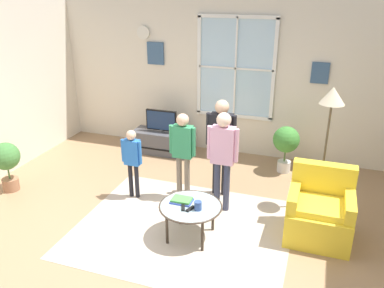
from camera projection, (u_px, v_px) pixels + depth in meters
The scene contains 18 objects.
ground_plane at pixel (164, 239), 4.92m from camera, with size 6.83×6.43×0.02m, color #9E7A56.
back_wall at pixel (227, 77), 6.99m from camera, with size 6.23×0.17×2.75m.
area_rug at pixel (183, 228), 5.11m from camera, with size 2.69×2.23×0.01m, color #C6B29E.
tv_stand at pixel (162, 142), 7.30m from camera, with size 1.06×0.45×0.41m.
television at pixel (161, 121), 7.14m from camera, with size 0.58×0.08×0.41m.
armchair at pixel (319, 212), 4.85m from camera, with size 0.76×0.74×0.87m.
coffee_table at pixel (191, 208), 4.79m from camera, with size 0.77×0.77×0.45m.
book_stack at pixel (182, 200), 4.85m from camera, with size 0.26×0.20×0.05m.
cup at pixel (198, 206), 4.67m from camera, with size 0.09×0.09×0.11m, color #334C8C.
remote_near_books at pixel (183, 207), 4.72m from camera, with size 0.04×0.14×0.02m, color black.
remote_near_cup at pixel (190, 209), 4.69m from camera, with size 0.04×0.14×0.02m, color black.
person_pink_shirt at pixel (223, 151), 5.21m from camera, with size 0.42×0.19×1.41m.
person_blue_shirt at pixel (132, 156), 5.61m from camera, with size 0.31×0.14×1.04m.
person_black_shirt at pixel (221, 137), 5.60m from camera, with size 0.44×0.20×1.45m.
person_green_shirt at pixel (183, 147), 5.54m from camera, with size 0.39×0.18×1.29m.
potted_plant_by_window at pixel (286, 142), 6.44m from camera, with size 0.43×0.43×0.79m.
potted_plant_corner at pixel (6, 160), 5.87m from camera, with size 0.41×0.41×0.76m.
floor_lamp at pixel (331, 108), 5.07m from camera, with size 0.32×0.32×1.72m.
Camera 1 is at (1.66, -3.77, 2.94)m, focal length 37.15 mm.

